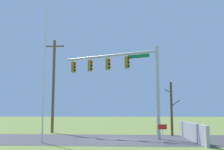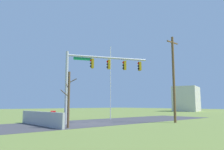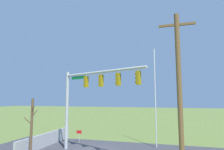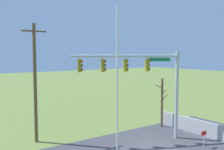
# 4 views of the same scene
# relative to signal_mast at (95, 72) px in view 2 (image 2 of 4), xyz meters

# --- Properties ---
(ground_plane) EXTENTS (160.00, 160.00, 0.00)m
(ground_plane) POSITION_rel_signal_mast_xyz_m (-0.32, -1.25, -5.14)
(ground_plane) COLOR olive
(road_surface) EXTENTS (28.00, 8.00, 0.01)m
(road_surface) POSITION_rel_signal_mast_xyz_m (-4.32, -1.25, -5.13)
(road_surface) COLOR #3D3D42
(road_surface) RESTS_ON ground_plane
(sidewalk_corner) EXTENTS (6.00, 6.00, 0.01)m
(sidewalk_corner) POSITION_rel_signal_mast_xyz_m (3.54, -1.11, -5.14)
(sidewalk_corner) COLOR #B7B5AD
(sidewalk_corner) RESTS_ON ground_plane
(retaining_fence) EXTENTS (0.20, 8.30, 1.24)m
(retaining_fence) POSITION_rel_signal_mast_xyz_m (4.82, -1.51, -4.52)
(retaining_fence) COLOR #A8A8AD
(retaining_fence) RESTS_ON ground_plane
(signal_mast) EXTENTS (7.88, 3.60, 7.00)m
(signal_mast) POSITION_rel_signal_mast_xyz_m (0.00, 0.00, 0.00)
(signal_mast) COLOR #B2B5BA
(signal_mast) RESTS_ON ground_plane
(flagpole) EXTENTS (0.10, 0.10, 9.38)m
(flagpole) POSITION_rel_signal_mast_xyz_m (-5.34, -3.77, -0.45)
(flagpole) COLOR silver
(flagpole) RESTS_ON ground_plane
(utility_pole) EXTENTS (1.90, 0.26, 9.11)m
(utility_pole) POSITION_rel_signal_mast_xyz_m (-7.02, 4.52, -0.42)
(utility_pole) COLOR brown
(utility_pole) RESTS_ON ground_plane
(bare_tree) EXTENTS (1.27, 1.02, 4.53)m
(bare_tree) POSITION_rel_signal_mast_xyz_m (3.99, 1.85, -2.81)
(bare_tree) COLOR brown
(bare_tree) RESTS_ON ground_plane
(open_sign) EXTENTS (0.56, 0.04, 1.22)m
(open_sign) POSITION_rel_signal_mast_xyz_m (2.51, -3.74, -4.23)
(open_sign) COLOR silver
(open_sign) RESTS_ON ground_plane
(distant_building) EXTENTS (9.65, 8.35, 6.75)m
(distant_building) POSITION_rel_signal_mast_xyz_m (-43.23, -15.30, -1.76)
(distant_building) COLOR beige
(distant_building) RESTS_ON ground_plane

